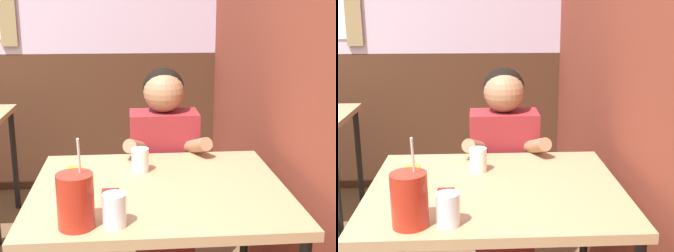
# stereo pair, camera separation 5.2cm
# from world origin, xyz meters

# --- Properties ---
(brick_wall_right) EXTENTS (0.08, 4.24, 2.70)m
(brick_wall_right) POSITION_xyz_m (1.43, 1.12, 1.35)
(brick_wall_right) COLOR brown
(brick_wall_right) RESTS_ON ground_plane
(back_wall) EXTENTS (5.81, 0.09, 2.70)m
(back_wall) POSITION_xyz_m (-0.02, 2.27, 1.36)
(back_wall) COLOR silver
(back_wall) RESTS_ON ground_plane
(main_table) EXTENTS (0.98, 0.84, 0.78)m
(main_table) POSITION_xyz_m (0.83, 0.28, 0.71)
(main_table) COLOR tan
(main_table) RESTS_ON ground_plane
(person_seated) EXTENTS (0.42, 0.40, 1.17)m
(person_seated) POSITION_xyz_m (0.89, 0.84, 0.62)
(person_seated) COLOR maroon
(person_seated) RESTS_ON ground_plane
(cocktail_pitcher) EXTENTS (0.12, 0.12, 0.30)m
(cocktail_pitcher) POSITION_xyz_m (0.55, -0.04, 0.87)
(cocktail_pitcher) COLOR #B22819
(cocktail_pitcher) RESTS_ON main_table
(glass_near_pitcher) EXTENTS (0.08, 0.08, 0.11)m
(glass_near_pitcher) POSITION_xyz_m (0.67, -0.05, 0.83)
(glass_near_pitcher) COLOR silver
(glass_near_pitcher) RESTS_ON main_table
(glass_center) EXTENTS (0.07, 0.07, 0.10)m
(glass_center) POSITION_xyz_m (0.76, 0.45, 0.83)
(glass_center) COLOR silver
(glass_center) RESTS_ON main_table
(condiment_ketchup) EXTENTS (0.06, 0.04, 0.05)m
(condiment_ketchup) POSITION_xyz_m (0.65, 0.13, 0.80)
(condiment_ketchup) COLOR #B7140F
(condiment_ketchup) RESTS_ON main_table
(condiment_mustard) EXTENTS (0.06, 0.04, 0.05)m
(condiment_mustard) POSITION_xyz_m (0.49, 0.38, 0.80)
(condiment_mustard) COLOR yellow
(condiment_mustard) RESTS_ON main_table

